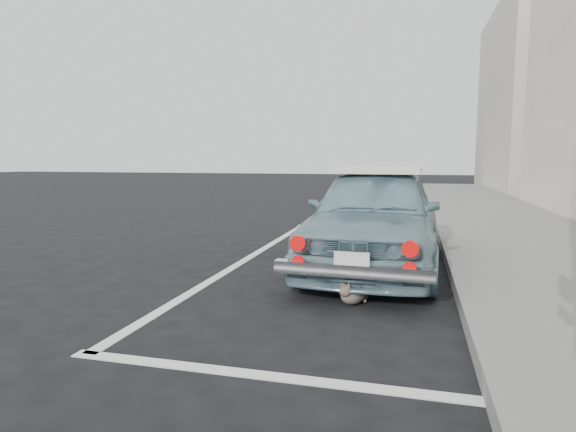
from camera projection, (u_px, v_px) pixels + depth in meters
name	position (u px, v px, depth m)	size (l,w,h in m)	color
ground	(229.00, 342.00, 3.76)	(80.00, 80.00, 0.00)	black
building_far	(535.00, 99.00, 20.89)	(3.50, 10.00, 8.00)	beige
pline_rear	(272.00, 377.00, 3.15)	(3.00, 0.12, 0.01)	silver
pline_front	(369.00, 228.00, 9.87)	(3.00, 0.12, 0.01)	silver
pline_side	(248.00, 258.00, 6.86)	(0.12, 7.00, 0.01)	silver
retro_coupe	(375.00, 216.00, 6.29)	(1.71, 3.99, 1.34)	#779EA9
cat	(352.00, 293.00, 4.70)	(0.33, 0.44, 0.26)	brown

